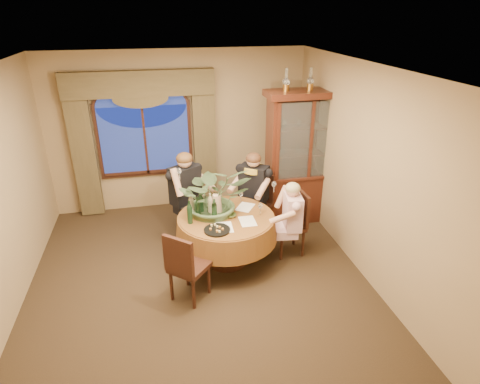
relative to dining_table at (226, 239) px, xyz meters
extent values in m
plane|color=black|center=(-0.45, -0.40, -0.38)|extent=(5.00, 5.00, 0.00)
plane|color=#8F7754|center=(-0.45, 2.10, 1.02)|extent=(4.50, 0.00, 4.50)
plane|color=#8F7754|center=(1.80, -0.40, 1.02)|extent=(0.00, 5.00, 5.00)
plane|color=white|center=(-0.45, -0.40, 2.42)|extent=(5.00, 5.00, 0.00)
cube|color=#463C24|center=(-2.08, 1.98, 0.80)|extent=(0.38, 0.14, 2.32)
cube|color=#463C24|center=(-0.02, 1.98, 0.80)|extent=(0.38, 0.14, 2.32)
cylinder|color=maroon|center=(0.00, 0.00, 0.00)|extent=(1.63, 1.63, 0.75)
cube|color=#34160F|center=(1.54, 1.05, 0.74)|extent=(1.38, 0.55, 2.24)
cube|color=black|center=(0.95, 0.05, 0.10)|extent=(0.44, 0.44, 0.96)
cube|color=black|center=(0.64, 0.75, 0.10)|extent=(0.59, 0.59, 0.96)
cube|color=black|center=(-0.33, 0.88, 0.10)|extent=(0.54, 0.54, 0.96)
cube|color=black|center=(-0.60, -0.68, 0.10)|extent=(0.59, 0.59, 0.96)
imported|color=#435C39|center=(-0.13, 0.15, 1.01)|extent=(1.00, 1.11, 0.87)
imported|color=#4B5C2E|center=(0.06, -0.04, 0.40)|extent=(0.15, 0.15, 0.05)
cylinder|color=black|center=(-0.19, -0.38, 0.39)|extent=(0.35, 0.35, 0.02)
cylinder|color=black|center=(-0.51, -0.09, 0.54)|extent=(0.07, 0.07, 0.33)
cylinder|color=black|center=(-0.33, 0.15, 0.54)|extent=(0.07, 0.07, 0.33)
cylinder|color=black|center=(-0.39, 0.00, 0.54)|extent=(0.07, 0.07, 0.33)
cylinder|color=tan|center=(-0.21, 0.08, 0.54)|extent=(0.07, 0.07, 0.33)
cylinder|color=tan|center=(-0.46, 0.13, 0.54)|extent=(0.07, 0.07, 0.33)
cylinder|color=black|center=(-0.18, -0.11, 0.54)|extent=(0.07, 0.07, 0.33)
cube|color=white|center=(0.26, -0.22, 0.38)|extent=(0.21, 0.30, 0.00)
cube|color=white|center=(0.32, 0.20, 0.38)|extent=(0.34, 0.37, 0.00)
cube|color=white|center=(-0.08, -0.32, 0.38)|extent=(0.23, 0.31, 0.00)
camera|label=1|loc=(-0.86, -4.88, 3.03)|focal=30.00mm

